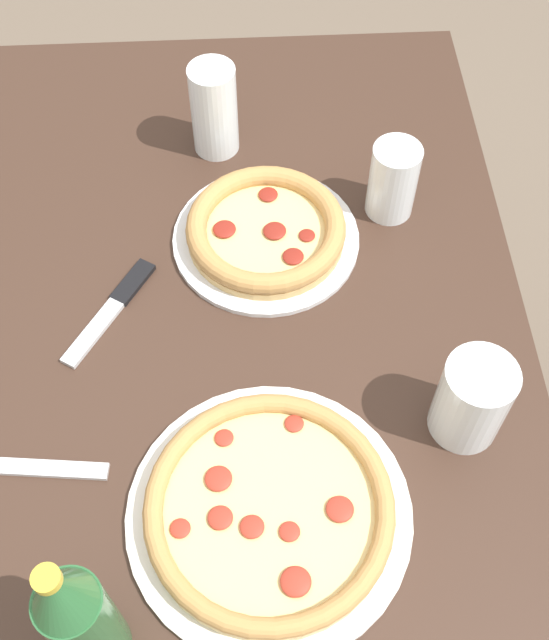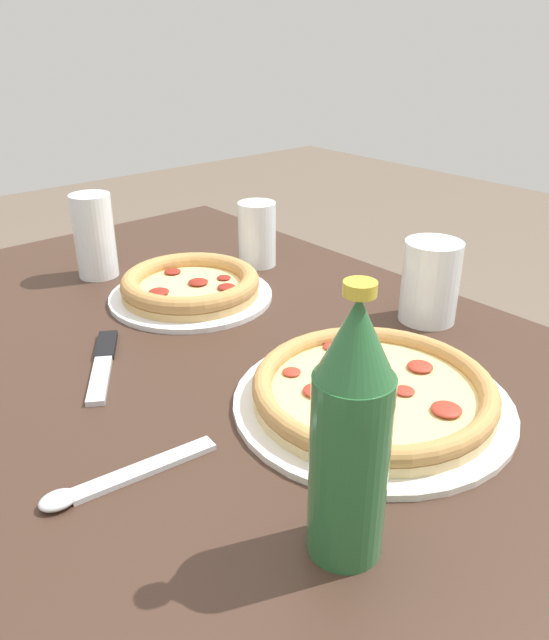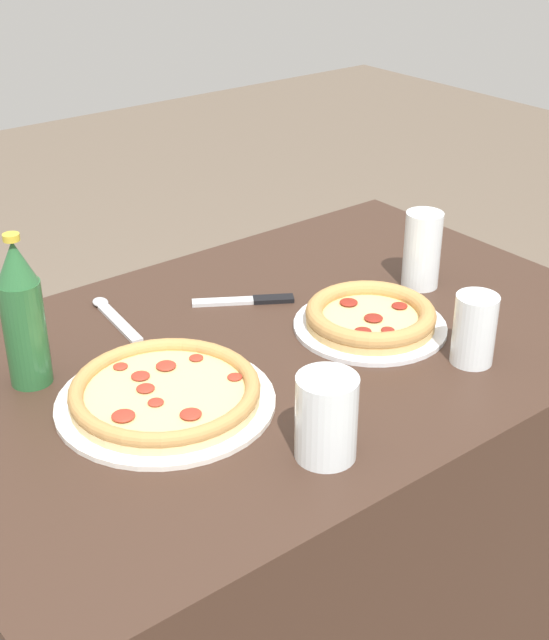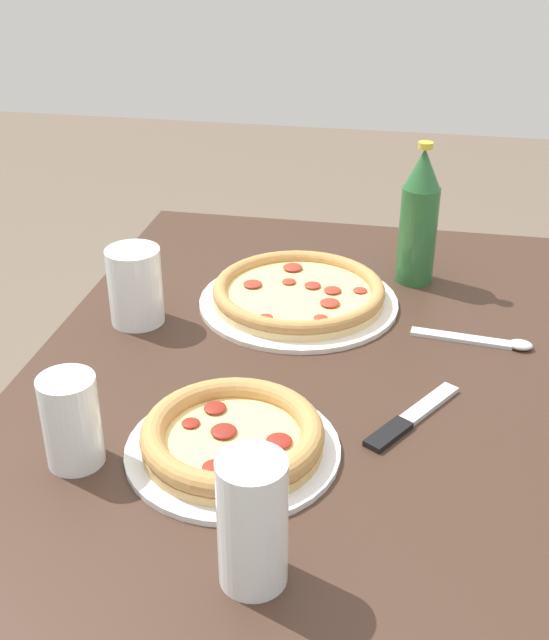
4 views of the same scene
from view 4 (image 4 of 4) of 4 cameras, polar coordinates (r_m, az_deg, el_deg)
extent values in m
cube|color=#3D281E|center=(1.34, 1.60, -17.93)|extent=(1.21, 0.79, 0.73)
cylinder|color=silver|center=(0.98, -2.97, -9.18)|extent=(0.26, 0.26, 0.01)
cylinder|color=tan|center=(0.97, -2.99, -8.71)|extent=(0.22, 0.22, 0.01)
cylinder|color=#EACC7F|center=(0.97, -3.00, -8.36)|extent=(0.19, 0.19, 0.00)
torus|color=tan|center=(0.97, -3.01, -8.02)|extent=(0.22, 0.22, 0.03)
ellipsoid|color=maroon|center=(0.97, -3.63, -7.88)|extent=(0.03, 0.03, 0.01)
ellipsoid|color=maroon|center=(0.99, -5.97, -7.29)|extent=(0.02, 0.02, 0.00)
ellipsoid|color=maroon|center=(0.95, 0.51, -8.61)|extent=(0.03, 0.03, 0.01)
ellipsoid|color=maroon|center=(1.01, -4.25, -6.25)|extent=(0.03, 0.03, 0.01)
ellipsoid|color=maroon|center=(0.92, -4.32, -10.39)|extent=(0.03, 0.03, 0.01)
cylinder|color=silver|center=(1.31, 1.72, 1.30)|extent=(0.32, 0.32, 0.01)
cylinder|color=#E5C689|center=(1.30, 1.72, 1.69)|extent=(0.28, 0.28, 0.01)
cylinder|color=#EACC7F|center=(1.30, 1.73, 1.98)|extent=(0.24, 0.24, 0.00)
torus|color=tan|center=(1.30, 1.73, 2.19)|extent=(0.28, 0.28, 0.02)
ellipsoid|color=#A83323|center=(1.26, 3.95, 1.23)|extent=(0.03, 0.03, 0.01)
ellipsoid|color=#A83323|center=(1.33, 1.04, 2.75)|extent=(0.02, 0.02, 0.01)
ellipsoid|color=#A83323|center=(1.37, 1.31, 3.77)|extent=(0.03, 0.03, 0.01)
ellipsoid|color=#A83323|center=(1.31, 2.73, 2.48)|extent=(0.03, 0.03, 0.01)
ellipsoid|color=#A83323|center=(1.22, -0.64, 0.20)|extent=(0.02, 0.02, 0.01)
ellipsoid|color=#A83323|center=(1.22, 3.31, 0.15)|extent=(0.02, 0.02, 0.00)
ellipsoid|color=#A83323|center=(1.30, 6.11, 2.12)|extent=(0.02, 0.02, 0.01)
ellipsoid|color=#A83323|center=(1.30, 4.15, 2.13)|extent=(0.03, 0.03, 0.01)
ellipsoid|color=#A83323|center=(1.32, -1.57, 2.58)|extent=(0.03, 0.03, 0.01)
cylinder|color=white|center=(1.25, -9.87, 2.41)|extent=(0.08, 0.08, 0.12)
cylinder|color=#935123|center=(1.26, -9.82, 1.86)|extent=(0.07, 0.07, 0.09)
cylinder|color=white|center=(0.78, -1.58, -14.18)|extent=(0.07, 0.07, 0.14)
cylinder|color=beige|center=(0.81, -1.55, -15.82)|extent=(0.06, 0.06, 0.07)
cylinder|color=white|center=(0.96, -14.25, -6.97)|extent=(0.07, 0.07, 0.12)
cylinder|color=silver|center=(0.97, -14.21, -7.24)|extent=(0.06, 0.06, 0.10)
cylinder|color=#286033|center=(1.38, 10.12, 5.96)|extent=(0.06, 0.06, 0.17)
cone|color=#286033|center=(1.34, 10.55, 10.57)|extent=(0.06, 0.06, 0.07)
cylinder|color=gold|center=(1.33, 10.70, 12.11)|extent=(0.02, 0.02, 0.01)
cube|color=black|center=(1.01, 8.10, -8.08)|extent=(0.08, 0.06, 0.01)
cube|color=silver|center=(1.08, 10.95, -5.87)|extent=(0.10, 0.08, 0.01)
cube|color=silver|center=(1.24, 13.12, -1.26)|extent=(0.04, 0.15, 0.01)
ellipsoid|color=silver|center=(1.24, 17.09, -1.69)|extent=(0.03, 0.04, 0.01)
camera|label=1|loc=(1.49, 5.35, 39.11)|focal=45.00mm
camera|label=2|loc=(1.58, 23.18, 19.24)|focal=35.00mm
camera|label=3|loc=(2.05, -26.66, 29.39)|focal=50.00mm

